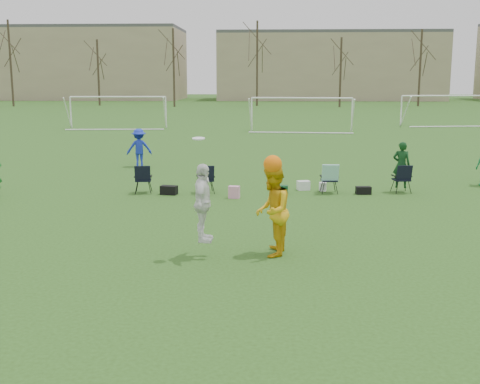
# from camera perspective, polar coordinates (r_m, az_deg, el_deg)

# --- Properties ---
(ground) EXTENTS (260.00, 260.00, 0.00)m
(ground) POSITION_cam_1_polar(r_m,az_deg,el_deg) (12.96, -4.50, -6.59)
(ground) COLOR #294A17
(ground) RESTS_ON ground
(fielder_blue) EXTENTS (1.20, 0.87, 1.67)m
(fielder_blue) POSITION_cam_1_polar(r_m,az_deg,el_deg) (26.76, -9.55, 4.16)
(fielder_blue) COLOR #182DBB
(fielder_blue) RESTS_ON ground
(center_contest) EXTENTS (2.15, 1.30, 2.64)m
(center_contest) POSITION_cam_1_polar(r_m,az_deg,el_deg) (13.05, 1.01, -1.45)
(center_contest) COLOR white
(center_contest) RESTS_ON ground
(sideline_setup) EXTENTS (9.45, 1.90, 1.73)m
(sideline_setup) POSITION_cam_1_polar(r_m,az_deg,el_deg) (20.48, 5.10, 1.38)
(sideline_setup) COLOR #0F3817
(sideline_setup) RESTS_ON ground
(goal_left) EXTENTS (7.39, 0.76, 2.46)m
(goal_left) POSITION_cam_1_polar(r_m,az_deg,el_deg) (47.73, -11.49, 8.26)
(goal_left) COLOR white
(goal_left) RESTS_ON ground
(goal_mid) EXTENTS (7.40, 0.63, 2.46)m
(goal_mid) POSITION_cam_1_polar(r_m,az_deg,el_deg) (44.37, 5.86, 8.24)
(goal_mid) COLOR white
(goal_mid) RESTS_ON ground
(goal_right) EXTENTS (7.35, 1.14, 2.46)m
(goal_right) POSITION_cam_1_polar(r_m,az_deg,el_deg) (52.33, 18.87, 8.11)
(goal_right) COLOR white
(goal_right) RESTS_ON ground
(tree_line) EXTENTS (110.28, 3.28, 11.40)m
(tree_line) POSITION_cam_1_polar(r_m,az_deg,el_deg) (82.13, 1.78, 11.66)
(tree_line) COLOR #382B21
(tree_line) RESTS_ON ground
(building_row) EXTENTS (126.00, 16.00, 13.00)m
(building_row) POSITION_cam_1_polar(r_m,az_deg,el_deg) (108.41, 5.52, 11.89)
(building_row) COLOR tan
(building_row) RESTS_ON ground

